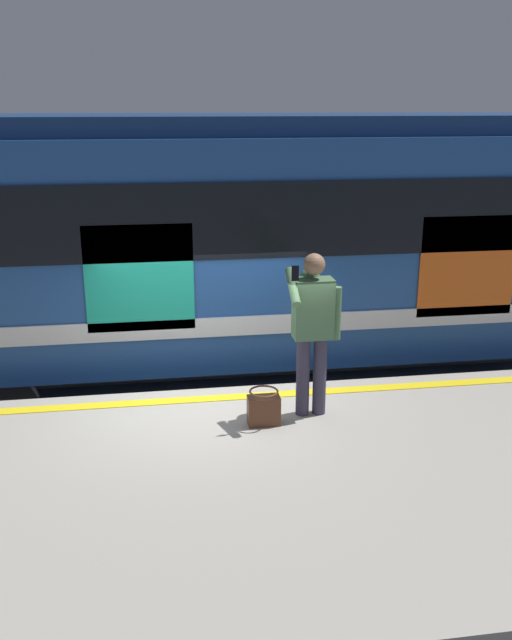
# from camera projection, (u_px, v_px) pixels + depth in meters

# --- Properties ---
(ground_plane) EXTENTS (24.26, 24.26, 0.00)m
(ground_plane) POSITION_uv_depth(u_px,v_px,m) (211.00, 468.00, 8.19)
(ground_plane) COLOR #3D3D3F
(platform) EXTENTS (15.64, 4.08, 1.05)m
(platform) POSITION_uv_depth(u_px,v_px,m) (230.00, 531.00, 6.11)
(platform) COLOR #9E998E
(platform) RESTS_ON ground
(safety_line) EXTENTS (15.32, 0.16, 0.01)m
(safety_line) POSITION_uv_depth(u_px,v_px,m) (211.00, 398.00, 7.59)
(safety_line) COLOR yellow
(safety_line) RESTS_ON platform
(track_rail_near) EXTENTS (20.33, 0.08, 0.16)m
(track_rail_near) POSITION_uv_depth(u_px,v_px,m) (202.00, 413.00, 9.46)
(track_rail_near) COLOR slate
(track_rail_near) RESTS_ON ground
(track_rail_far) EXTENTS (20.33, 0.08, 0.16)m
(track_rail_far) POSITION_uv_depth(u_px,v_px,m) (195.00, 374.00, 10.81)
(track_rail_far) COLOR slate
(track_rail_far) RESTS_ON ground
(train_carriage) EXTENTS (11.63, 3.00, 3.89)m
(train_carriage) POSITION_uv_depth(u_px,v_px,m) (286.00, 230.00, 9.58)
(train_carriage) COLOR #1E478C
(train_carriage) RESTS_ON ground
(passenger) EXTENTS (0.57, 0.55, 1.73)m
(passenger) POSITION_uv_depth(u_px,v_px,m) (313.00, 321.00, 6.93)
(passenger) COLOR #383347
(passenger) RESTS_ON platform
(handbag) EXTENTS (0.33, 0.30, 0.37)m
(handbag) POSITION_uv_depth(u_px,v_px,m) (264.00, 409.00, 6.95)
(handbag) COLOR #59331E
(handbag) RESTS_ON platform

